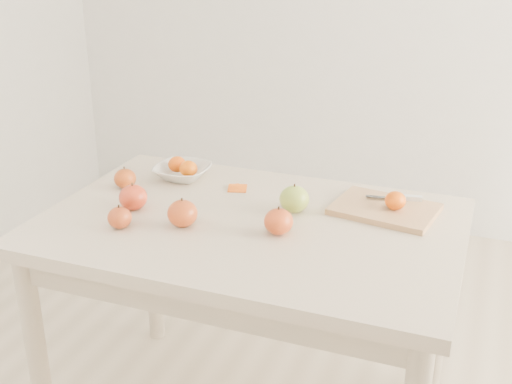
% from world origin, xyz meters
% --- Properties ---
extents(table, '(1.20, 0.80, 0.75)m').
position_xyz_m(table, '(0.00, 0.00, 0.65)').
color(table, beige).
rests_on(table, ground).
extents(cutting_board, '(0.32, 0.26, 0.02)m').
position_xyz_m(cutting_board, '(0.35, 0.20, 0.76)').
color(cutting_board, tan).
rests_on(cutting_board, table).
extents(board_tangerine, '(0.06, 0.06, 0.05)m').
position_xyz_m(board_tangerine, '(0.38, 0.19, 0.80)').
color(board_tangerine, '#DF4707').
rests_on(board_tangerine, cutting_board).
extents(fruit_bowl, '(0.18, 0.18, 0.05)m').
position_xyz_m(fruit_bowl, '(-0.34, 0.24, 0.77)').
color(fruit_bowl, silver).
rests_on(fruit_bowl, table).
extents(bowl_tangerine_near, '(0.06, 0.06, 0.05)m').
position_xyz_m(bowl_tangerine_near, '(-0.36, 0.25, 0.79)').
color(bowl_tangerine_near, '#E15907').
rests_on(bowl_tangerine_near, fruit_bowl).
extents(bowl_tangerine_far, '(0.06, 0.06, 0.05)m').
position_xyz_m(bowl_tangerine_far, '(-0.31, 0.22, 0.79)').
color(bowl_tangerine_far, '#E65508').
rests_on(bowl_tangerine_far, fruit_bowl).
extents(orange_peel_a, '(0.07, 0.06, 0.01)m').
position_xyz_m(orange_peel_a, '(-0.12, 0.20, 0.75)').
color(orange_peel_a, '#E75C10').
rests_on(orange_peel_a, table).
extents(orange_peel_b, '(0.06, 0.05, 0.01)m').
position_xyz_m(orange_peel_b, '(-0.13, 0.22, 0.75)').
color(orange_peel_b, orange).
rests_on(orange_peel_b, table).
extents(paring_knife, '(0.17, 0.06, 0.01)m').
position_xyz_m(paring_knife, '(0.40, 0.27, 0.78)').
color(paring_knife, white).
rests_on(paring_knife, cutting_board).
extents(apple_green, '(0.09, 0.09, 0.08)m').
position_xyz_m(apple_green, '(0.10, 0.11, 0.79)').
color(apple_green, olive).
rests_on(apple_green, table).
extents(apple_red_e, '(0.08, 0.08, 0.07)m').
position_xyz_m(apple_red_e, '(0.11, -0.05, 0.79)').
color(apple_red_e, '#A2190B').
rests_on(apple_red_e, table).
extents(apple_red_b, '(0.09, 0.09, 0.08)m').
position_xyz_m(apple_red_b, '(-0.36, -0.05, 0.79)').
color(apple_red_b, '#911003').
rests_on(apple_red_b, table).
extents(apple_red_d, '(0.07, 0.07, 0.06)m').
position_xyz_m(apple_red_d, '(-0.32, -0.17, 0.78)').
color(apple_red_d, maroon).
rests_on(apple_red_d, table).
extents(apple_red_c, '(0.09, 0.09, 0.08)m').
position_xyz_m(apple_red_c, '(-0.16, -0.10, 0.79)').
color(apple_red_c, maroon).
rests_on(apple_red_c, table).
extents(apple_red_a, '(0.07, 0.07, 0.06)m').
position_xyz_m(apple_red_a, '(-0.47, 0.09, 0.78)').
color(apple_red_a, maroon).
rests_on(apple_red_a, table).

